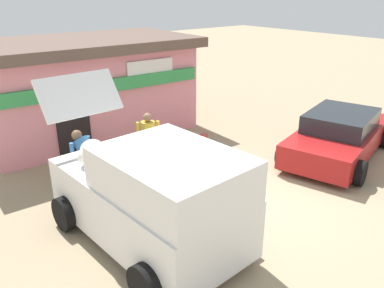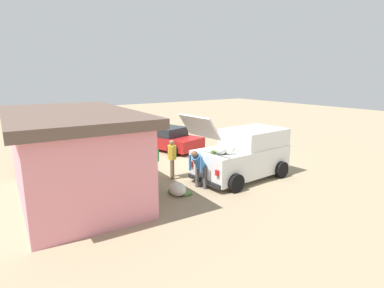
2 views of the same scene
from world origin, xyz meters
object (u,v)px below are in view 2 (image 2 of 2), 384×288
(unloaded_banana_pile, at_px, (178,189))
(customer_bending, at_px, (199,165))
(delivery_van, at_px, (244,154))
(paint_bucket, at_px, (135,163))
(storefront_bar, at_px, (73,154))
(vendor_standing, at_px, (172,156))
(parked_sedan, at_px, (166,138))

(unloaded_banana_pile, bearing_deg, customer_bending, -85.08)
(delivery_van, bearing_deg, paint_bucket, 38.61)
(storefront_bar, relative_size, vendor_standing, 4.31)
(storefront_bar, bearing_deg, parked_sedan, -53.46)
(delivery_van, xyz_separation_m, vendor_standing, (1.52, 2.46, -0.06))
(paint_bucket, bearing_deg, parked_sedan, -51.18)
(vendor_standing, xyz_separation_m, customer_bending, (-1.63, -0.14, -0.01))
(parked_sedan, bearing_deg, delivery_van, -178.78)
(unloaded_banana_pile, bearing_deg, parked_sedan, -26.31)
(vendor_standing, relative_size, customer_bending, 1.05)
(vendor_standing, bearing_deg, customer_bending, -175.17)
(paint_bucket, bearing_deg, customer_bending, -169.58)
(unloaded_banana_pile, bearing_deg, vendor_standing, -25.24)
(delivery_van, xyz_separation_m, customer_bending, (-0.11, 2.32, -0.06))
(parked_sedan, xyz_separation_m, unloaded_banana_pile, (-6.34, 3.13, -0.38))
(customer_bending, relative_size, unloaded_banana_pile, 1.95)
(parked_sedan, xyz_separation_m, paint_bucket, (-2.34, 2.91, -0.43))
(storefront_bar, xyz_separation_m, delivery_van, (-1.67, -6.18, -0.54))
(parked_sedan, bearing_deg, customer_bending, 160.72)
(storefront_bar, bearing_deg, delivery_van, -105.10)
(delivery_van, height_order, customer_bending, delivery_van)
(unloaded_banana_pile, bearing_deg, storefront_bar, 57.44)
(delivery_van, height_order, paint_bucket, delivery_van)
(storefront_bar, height_order, parked_sedan, storefront_bar)
(parked_sedan, height_order, customer_bending, customer_bending)
(storefront_bar, height_order, delivery_van, storefront_bar)
(delivery_van, relative_size, customer_bending, 3.01)
(paint_bucket, bearing_deg, delivery_van, -141.39)
(storefront_bar, relative_size, paint_bucket, 20.68)
(delivery_van, distance_m, paint_bucket, 4.93)
(storefront_bar, distance_m, vendor_standing, 3.77)
(delivery_van, xyz_separation_m, paint_bucket, (3.81, 3.04, -0.79))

